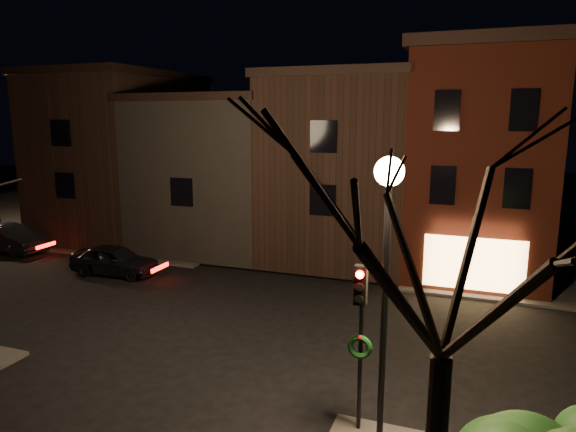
% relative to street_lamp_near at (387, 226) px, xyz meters
% --- Properties ---
extents(ground, '(120.00, 120.00, 0.00)m').
position_rel_street_lamp_near_xyz_m(ground, '(-6.20, 6.00, -5.18)').
color(ground, black).
rests_on(ground, ground).
extents(sidewalk_far_left, '(30.00, 30.00, 0.12)m').
position_rel_street_lamp_near_xyz_m(sidewalk_far_left, '(-26.20, 26.00, -5.12)').
color(sidewalk_far_left, '#2D2B28').
rests_on(sidewalk_far_left, ground).
extents(corner_building, '(6.50, 8.50, 10.50)m').
position_rel_street_lamp_near_xyz_m(corner_building, '(1.80, 15.47, 0.22)').
color(corner_building, '#3E130B').
rests_on(corner_building, ground).
extents(row_building_a, '(7.30, 10.30, 9.40)m').
position_rel_street_lamp_near_xyz_m(row_building_a, '(-4.70, 16.50, -0.34)').
color(row_building_a, black).
rests_on(row_building_a, ground).
extents(row_building_b, '(7.80, 10.30, 8.40)m').
position_rel_street_lamp_near_xyz_m(row_building_b, '(-11.95, 16.50, -0.85)').
color(row_building_b, black).
rests_on(row_building_b, ground).
extents(row_building_c, '(7.30, 10.30, 9.90)m').
position_rel_street_lamp_near_xyz_m(row_building_c, '(-19.20, 16.50, -0.09)').
color(row_building_c, black).
rests_on(row_building_c, ground).
extents(street_lamp_near, '(0.60, 0.60, 6.48)m').
position_rel_street_lamp_near_xyz_m(street_lamp_near, '(0.00, 0.00, 0.00)').
color(street_lamp_near, black).
rests_on(street_lamp_near, sidewalk_near_right).
extents(traffic_signal, '(0.58, 0.38, 4.05)m').
position_rel_street_lamp_near_xyz_m(traffic_signal, '(-0.60, 0.49, -2.37)').
color(traffic_signal, black).
rests_on(traffic_signal, sidewalk_near_right).
extents(bare_tree_right, '(6.40, 6.40, 8.50)m').
position_rel_street_lamp_near_xyz_m(bare_tree_right, '(1.30, -2.50, 0.97)').
color(bare_tree_right, black).
rests_on(bare_tree_right, sidewalk_near_right).
extents(parked_car_a, '(4.29, 1.91, 1.43)m').
position_rel_street_lamp_near_xyz_m(parked_car_a, '(-14.15, 8.87, -4.46)').
color(parked_car_a, black).
rests_on(parked_car_a, ground).
extents(parked_car_b, '(4.75, 2.00, 1.52)m').
position_rel_street_lamp_near_xyz_m(parked_car_b, '(-22.41, 10.27, -4.42)').
color(parked_car_b, black).
rests_on(parked_car_b, ground).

